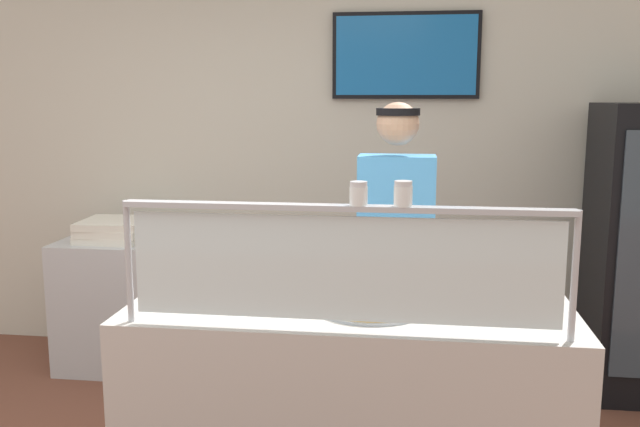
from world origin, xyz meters
TOP-DOWN VIEW (x-y plane):
  - shop_rear_unit at (0.90, 2.34)m, footprint 6.20×0.13m
  - serving_counter at (0.90, 0.35)m, footprint 1.80×0.69m
  - sneeze_guard at (0.90, 0.06)m, footprint 1.62×0.06m
  - pizza_tray at (0.99, 0.34)m, footprint 0.46×0.46m
  - pizza_server at (0.97, 0.32)m, footprint 0.11×0.29m
  - parmesan_shaker at (0.95, 0.06)m, footprint 0.06×0.06m
  - pepper_flake_shaker at (1.11, 0.06)m, footprint 0.06×0.06m
  - worker_figure at (1.07, 1.08)m, footprint 0.41×0.50m
  - prep_shelf at (-0.78, 1.85)m, footprint 0.70×0.55m
  - pizza_box_stack at (-0.77, 1.85)m, footprint 0.43×0.43m

SIDE VIEW (x-z plane):
  - prep_shelf at x=-0.78m, z-range 0.00..0.86m
  - serving_counter at x=0.90m, z-range 0.00..0.95m
  - pizza_box_stack at x=-0.77m, z-range 0.86..1.00m
  - pizza_tray at x=0.99m, z-range 0.95..0.98m
  - pizza_server at x=0.97m, z-range 0.99..0.99m
  - worker_figure at x=1.07m, z-range 0.13..1.89m
  - sneeze_guard at x=0.90m, z-range 1.01..1.47m
  - shop_rear_unit at x=0.90m, z-range 0.01..2.71m
  - parmesan_shaker at x=0.95m, z-range 1.41..1.49m
  - pepper_flake_shaker at x=1.11m, z-range 1.41..1.49m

